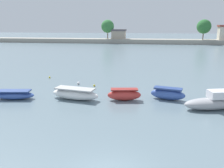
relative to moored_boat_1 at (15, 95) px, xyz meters
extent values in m
ellipsoid|color=#3856A8|center=(0.00, 0.00, -0.05)|extent=(4.21, 1.94, 0.78)
cube|color=navy|center=(0.00, 0.00, 0.41)|extent=(3.38, 1.60, 0.14)
ellipsoid|color=white|center=(6.23, 0.83, 0.10)|extent=(5.30, 2.44, 1.07)
cube|color=#AFAFAF|center=(6.23, 0.83, 0.69)|extent=(4.25, 2.02, 0.12)
ellipsoid|color=#C63833|center=(11.28, 1.26, 0.11)|extent=(3.53, 1.61, 1.10)
cube|color=maroon|center=(11.28, 1.26, 0.71)|extent=(2.83, 1.33, 0.12)
ellipsoid|color=#3856A8|center=(15.67, 2.17, 0.11)|extent=(3.66, 1.91, 1.10)
cube|color=navy|center=(15.67, 2.17, 0.74)|extent=(2.94, 1.57, 0.16)
ellipsoid|color=#9E9EA3|center=(19.23, -0.18, 0.09)|extent=(5.08, 2.86, 1.06)
cube|color=silver|center=(19.99, 0.02, 0.96)|extent=(2.13, 1.68, 0.69)
sphere|color=yellow|center=(7.05, 6.16, -0.31)|extent=(0.26, 0.26, 0.26)
sphere|color=yellow|center=(-0.35, 9.76, -0.31)|extent=(0.26, 0.26, 0.26)
sphere|color=white|center=(4.83, 6.75, -0.26)|extent=(0.37, 0.37, 0.37)
cube|color=#9E998C|center=(11.83, 75.50, 0.42)|extent=(130.39, 7.13, 1.73)
cube|color=#B2A38E|center=(1.46, 76.18, 2.85)|extent=(5.47, 4.29, 3.14)
cube|color=#565156|center=(1.46, 76.18, 4.77)|extent=(6.01, 4.72, 0.70)
cylinder|color=brown|center=(-2.92, 75.07, 2.74)|extent=(0.36, 0.36, 2.91)
sphere|color=#387A3D|center=(-2.92, 75.07, 6.27)|extent=(5.20, 5.20, 5.20)
cylinder|color=brown|center=(34.36, 74.78, 2.69)|extent=(0.36, 0.36, 2.80)
sphere|color=#2D6B33|center=(34.36, 74.78, 6.22)|extent=(5.34, 5.34, 5.34)
camera|label=1|loc=(13.46, -21.50, 7.09)|focal=37.71mm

